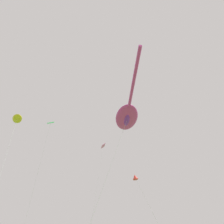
{
  "coord_description": "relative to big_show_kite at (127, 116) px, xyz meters",
  "views": [
    {
      "loc": [
        -9.45,
        -0.41,
        1.68
      ],
      "look_at": [
        -1.91,
        8.11,
        12.27
      ],
      "focal_mm": 30.96,
      "sensor_mm": 36.0,
      "label": 1
    }
  ],
  "objects": [
    {
      "name": "small_kite_stunt_black",
      "position": [
        -4.52,
        13.17,
        3.41
      ],
      "size": [
        2.12,
        3.93,
        22.79
      ],
      "rotation": [
        0.0,
        0.0,
        -1.92
      ],
      "color": "green",
      "rests_on": "ground"
    },
    {
      "name": "small_kite_tiny_distant",
      "position": [
        4.41,
        3.37,
        -5.53
      ],
      "size": [
        2.85,
        4.35,
        12.61
      ],
      "rotation": [
        0.0,
        0.0,
        -1.75
      ],
      "color": "red",
      "rests_on": "ground"
    },
    {
      "name": "small_kite_streamer_purple",
      "position": [
        -11.05,
        2.95,
        -4.93
      ],
      "size": [
        1.0,
        3.86,
        13.08
      ],
      "rotation": [
        0.0,
        0.0,
        -1.61
      ],
      "color": "yellow",
      "rests_on": "ground"
    },
    {
      "name": "big_show_kite",
      "position": [
        0.0,
        0.0,
        0.0
      ],
      "size": [
        8.7,
        10.65,
        18.19
      ],
      "rotation": [
        0.0,
        0.0,
        0.91
      ],
      "color": "#CC3899",
      "rests_on": "ground"
    },
    {
      "name": "small_kite_box_yellow",
      "position": [
        6.61,
        13.11,
        3.53
      ],
      "size": [
        3.81,
        1.34,
        23.14
      ],
      "rotation": [
        0.0,
        0.0,
        2.88
      ],
      "color": "pink",
      "rests_on": "ground"
    }
  ]
}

